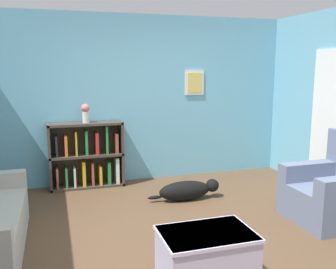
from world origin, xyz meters
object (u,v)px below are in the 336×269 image
at_px(coffee_table, 206,257).
at_px(dog, 188,190).
at_px(bookshelf, 88,157).
at_px(vase, 85,112).
at_px(recliner_chair, 335,191).

bearing_deg(coffee_table, dog, 74.25).
bearing_deg(bookshelf, vase, -121.10).
height_order(coffee_table, dog, coffee_table).
relative_size(bookshelf, vase, 3.92).
bearing_deg(bookshelf, coffee_table, -77.01).
height_order(bookshelf, recliner_chair, recliner_chair).
relative_size(bookshelf, dog, 1.08).
distance_m(coffee_table, vase, 3.16).
xyz_separation_m(coffee_table, dog, (0.55, 1.96, -0.11)).
bearing_deg(bookshelf, recliner_chair, -38.83).
height_order(coffee_table, vase, vase).
relative_size(recliner_chair, coffee_table, 1.34).
xyz_separation_m(recliner_chair, dog, (-1.44, 1.15, -0.22)).
height_order(recliner_chair, coffee_table, recliner_chair).
distance_m(dog, vase, 1.88).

